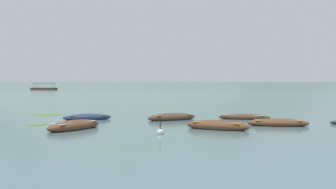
{
  "coord_description": "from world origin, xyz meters",
  "views": [
    {
      "loc": [
        -0.99,
        -8.51,
        3.24
      ],
      "look_at": [
        -1.32,
        50.88,
        1.12
      ],
      "focal_mm": 41.36,
      "sensor_mm": 36.0,
      "label": 1
    }
  ],
  "objects_px": {
    "rowboat_4": "(172,117)",
    "rowboat_7": "(278,123)",
    "rowboat_3": "(244,117)",
    "rowboat_5": "(74,126)",
    "ferry_1": "(44,89)",
    "rowboat_6": "(87,117)",
    "mooring_buoy": "(160,132)",
    "rowboat_1": "(217,126)"
  },
  "relations": [
    {
      "from": "rowboat_1",
      "to": "rowboat_4",
      "type": "relative_size",
      "value": 1.0
    },
    {
      "from": "rowboat_6",
      "to": "mooring_buoy",
      "type": "xyz_separation_m",
      "value": [
        6.31,
        -8.65,
        -0.09
      ]
    },
    {
      "from": "rowboat_1",
      "to": "rowboat_7",
      "type": "xyz_separation_m",
      "value": [
        4.6,
        2.04,
        -0.04
      ]
    },
    {
      "from": "rowboat_6",
      "to": "rowboat_1",
      "type": "bearing_deg",
      "value": -32.26
    },
    {
      "from": "mooring_buoy",
      "to": "rowboat_6",
      "type": "bearing_deg",
      "value": 126.13
    },
    {
      "from": "rowboat_4",
      "to": "mooring_buoy",
      "type": "bearing_deg",
      "value": -94.96
    },
    {
      "from": "rowboat_6",
      "to": "ferry_1",
      "type": "height_order",
      "value": "ferry_1"
    },
    {
      "from": "rowboat_5",
      "to": "ferry_1",
      "type": "xyz_separation_m",
      "value": [
        -38.92,
        112.68,
        0.2
      ]
    },
    {
      "from": "rowboat_6",
      "to": "rowboat_7",
      "type": "xyz_separation_m",
      "value": [
        14.68,
        -4.32,
        0.01
      ]
    },
    {
      "from": "rowboat_3",
      "to": "ferry_1",
      "type": "distance_m",
      "value": 117.71
    },
    {
      "from": "rowboat_5",
      "to": "ferry_1",
      "type": "height_order",
      "value": "ferry_1"
    },
    {
      "from": "rowboat_4",
      "to": "rowboat_5",
      "type": "height_order",
      "value": "rowboat_5"
    },
    {
      "from": "rowboat_4",
      "to": "ferry_1",
      "type": "distance_m",
      "value": 115.68
    },
    {
      "from": "rowboat_1",
      "to": "ferry_1",
      "type": "relative_size",
      "value": 0.46
    },
    {
      "from": "rowboat_3",
      "to": "rowboat_4",
      "type": "height_order",
      "value": "rowboat_4"
    },
    {
      "from": "rowboat_7",
      "to": "ferry_1",
      "type": "relative_size",
      "value": 0.46
    },
    {
      "from": "rowboat_3",
      "to": "rowboat_5",
      "type": "xyz_separation_m",
      "value": [
        -12.63,
        -6.86,
        0.06
      ]
    },
    {
      "from": "rowboat_5",
      "to": "rowboat_7",
      "type": "bearing_deg",
      "value": 8.62
    },
    {
      "from": "rowboat_6",
      "to": "mooring_buoy",
      "type": "distance_m",
      "value": 10.71
    },
    {
      "from": "rowboat_1",
      "to": "ferry_1",
      "type": "xyz_separation_m",
      "value": [
        -48.47,
        112.58,
        0.21
      ]
    },
    {
      "from": "rowboat_7",
      "to": "rowboat_1",
      "type": "bearing_deg",
      "value": -156.07
    },
    {
      "from": "rowboat_1",
      "to": "rowboat_5",
      "type": "height_order",
      "value": "rowboat_5"
    },
    {
      "from": "rowboat_4",
      "to": "rowboat_6",
      "type": "height_order",
      "value": "rowboat_4"
    },
    {
      "from": "rowboat_4",
      "to": "rowboat_7",
      "type": "bearing_deg",
      "value": -28.58
    },
    {
      "from": "rowboat_1",
      "to": "mooring_buoy",
      "type": "xyz_separation_m",
      "value": [
        -3.76,
        -2.29,
        -0.13
      ]
    },
    {
      "from": "rowboat_4",
      "to": "ferry_1",
      "type": "xyz_separation_m",
      "value": [
        -45.45,
        106.38,
        0.23
      ]
    },
    {
      "from": "rowboat_7",
      "to": "ferry_1",
      "type": "height_order",
      "value": "ferry_1"
    },
    {
      "from": "rowboat_1",
      "to": "rowboat_6",
      "type": "bearing_deg",
      "value": 147.74
    },
    {
      "from": "rowboat_1",
      "to": "rowboat_6",
      "type": "distance_m",
      "value": 11.91
    },
    {
      "from": "rowboat_3",
      "to": "mooring_buoy",
      "type": "bearing_deg",
      "value": -127.1
    },
    {
      "from": "rowboat_3",
      "to": "rowboat_6",
      "type": "relative_size",
      "value": 1.07
    },
    {
      "from": "rowboat_1",
      "to": "ferry_1",
      "type": "height_order",
      "value": "ferry_1"
    },
    {
      "from": "rowboat_7",
      "to": "ferry_1",
      "type": "xyz_separation_m",
      "value": [
        -53.07,
        110.54,
        0.24
      ]
    },
    {
      "from": "rowboat_4",
      "to": "rowboat_7",
      "type": "height_order",
      "value": "rowboat_4"
    },
    {
      "from": "rowboat_6",
      "to": "rowboat_7",
      "type": "height_order",
      "value": "rowboat_7"
    },
    {
      "from": "rowboat_1",
      "to": "mooring_buoy",
      "type": "bearing_deg",
      "value": -148.69
    },
    {
      "from": "rowboat_4",
      "to": "ferry_1",
      "type": "bearing_deg",
      "value": 113.13
    },
    {
      "from": "rowboat_7",
      "to": "rowboat_5",
      "type": "bearing_deg",
      "value": -171.38
    },
    {
      "from": "rowboat_7",
      "to": "rowboat_3",
      "type": "bearing_deg",
      "value": 107.87
    },
    {
      "from": "ferry_1",
      "to": "rowboat_3",
      "type": "bearing_deg",
      "value": -64.03
    },
    {
      "from": "rowboat_6",
      "to": "rowboat_7",
      "type": "relative_size",
      "value": 0.92
    },
    {
      "from": "rowboat_5",
      "to": "mooring_buoy",
      "type": "distance_m",
      "value": 6.19
    }
  ]
}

